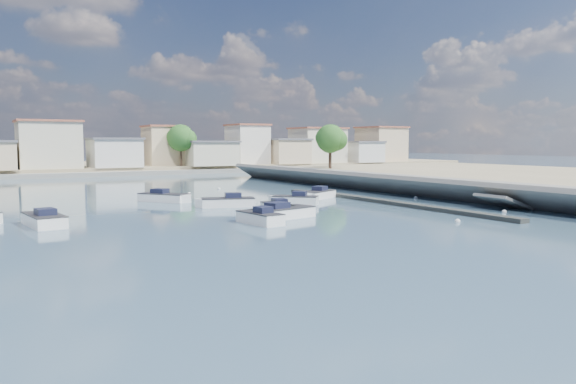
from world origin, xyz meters
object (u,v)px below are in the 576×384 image
object	(u,v)px
motorboat_e	(43,220)
motorboat_f	(293,201)
motorboat_a	(258,218)
motorboat_h	(285,213)
motorboat_g	(166,198)
motorboat_b	(277,209)
motorboat_c	(225,203)
motorboat_d	(316,195)

from	to	relation	value
motorboat_e	motorboat_f	size ratio (longest dim) A/B	1.34
motorboat_a	motorboat_h	xyz separation A→B (m)	(3.13, 1.58, -0.00)
motorboat_g	motorboat_f	bearing A→B (deg)	-41.31
motorboat_g	motorboat_h	bearing A→B (deg)	-75.32
motorboat_b	motorboat_f	xyz separation A→B (m)	(4.44, 4.91, 0.00)
motorboat_a	motorboat_f	xyz separation A→B (m)	(8.45, 9.43, -0.00)
motorboat_f	motorboat_h	xyz separation A→B (m)	(-5.31, -7.85, 0.00)
motorboat_a	motorboat_b	bearing A→B (deg)	48.45
motorboat_c	motorboat_d	size ratio (longest dim) A/B	1.04
motorboat_c	motorboat_h	bearing A→B (deg)	-83.62
motorboat_d	motorboat_g	size ratio (longest dim) A/B	0.98
motorboat_b	motorboat_d	xyz separation A→B (m)	(9.32, 8.38, -0.00)
motorboat_h	motorboat_a	bearing A→B (deg)	-153.21
motorboat_c	motorboat_h	distance (m)	9.29
motorboat_a	motorboat_h	world-z (taller)	same
motorboat_a	motorboat_b	world-z (taller)	same
motorboat_e	motorboat_h	xyz separation A→B (m)	(16.77, -5.08, 0.00)
motorboat_b	motorboat_f	bearing A→B (deg)	47.88
motorboat_d	motorboat_a	bearing A→B (deg)	-135.93
motorboat_b	motorboat_f	world-z (taller)	same
motorboat_f	motorboat_g	size ratio (longest dim) A/B	0.81
motorboat_b	motorboat_g	xyz separation A→B (m)	(-5.13, 13.32, 0.00)
motorboat_g	motorboat_h	size ratio (longest dim) A/B	0.87
motorboat_a	motorboat_f	distance (m)	12.66
motorboat_c	motorboat_g	xyz separation A→B (m)	(-3.23, 7.03, 0.00)
motorboat_d	motorboat_f	distance (m)	5.99
motorboat_a	motorboat_b	xyz separation A→B (m)	(4.01, 4.52, -0.00)
motorboat_f	motorboat_g	world-z (taller)	same
motorboat_c	motorboat_f	bearing A→B (deg)	-12.27
motorboat_g	motorboat_d	bearing A→B (deg)	-18.86
motorboat_d	motorboat_e	distance (m)	27.68
motorboat_a	motorboat_e	distance (m)	15.18
motorboat_a	motorboat_g	xyz separation A→B (m)	(-1.12, 17.84, 0.00)
motorboat_c	motorboat_a	bearing A→B (deg)	-101.00
motorboat_d	motorboat_h	size ratio (longest dim) A/B	0.85
motorboat_d	motorboat_h	bearing A→B (deg)	-132.00
motorboat_d	motorboat_g	world-z (taller)	same
motorboat_d	motorboat_f	size ratio (longest dim) A/B	1.21
motorboat_b	motorboat_g	size ratio (longest dim) A/B	0.92
motorboat_c	motorboat_f	distance (m)	6.49
motorboat_d	motorboat_e	world-z (taller)	same
motorboat_d	motorboat_e	size ratio (longest dim) A/B	0.90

